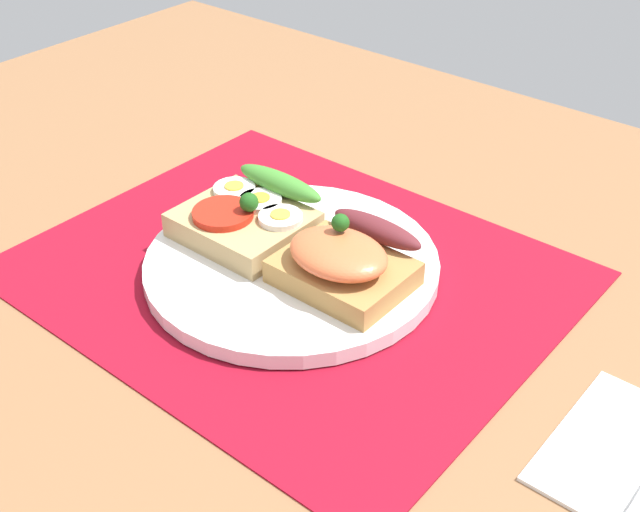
# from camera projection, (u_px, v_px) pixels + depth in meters

# --- Properties ---
(ground_plane) EXTENTS (1.20, 0.90, 0.03)m
(ground_plane) POSITION_uv_depth(u_px,v_px,m) (292.00, 289.00, 0.69)
(ground_plane) COLOR #8F613D
(placemat) EXTENTS (0.42, 0.35, 0.00)m
(placemat) POSITION_uv_depth(u_px,v_px,m) (292.00, 272.00, 0.68)
(placemat) COLOR maroon
(placemat) RESTS_ON ground_plane
(plate) EXTENTS (0.24, 0.24, 0.01)m
(plate) POSITION_uv_depth(u_px,v_px,m) (292.00, 264.00, 0.67)
(plate) COLOR white
(plate) RESTS_ON placemat
(sandwich_egg_tomato) EXTENTS (0.10, 0.10, 0.04)m
(sandwich_egg_tomato) POSITION_uv_depth(u_px,v_px,m) (247.00, 217.00, 0.69)
(sandwich_egg_tomato) COLOR tan
(sandwich_egg_tomato) RESTS_ON plate
(sandwich_salmon) EXTENTS (0.10, 0.09, 0.06)m
(sandwich_salmon) POSITION_uv_depth(u_px,v_px,m) (345.00, 260.00, 0.63)
(sandwich_salmon) COLOR #AD7F43
(sandwich_salmon) RESTS_ON plate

